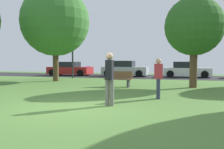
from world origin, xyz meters
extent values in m
plane|color=#547F38|center=(0.00, 0.00, 0.00)|extent=(44.00, 44.00, 0.00)
cube|color=#28282B|center=(0.00, 16.00, 0.00)|extent=(44.00, 6.40, 0.01)
cylinder|color=brown|center=(3.81, 7.38, 1.20)|extent=(0.42, 0.42, 2.40)
sphere|color=#2D6023|center=(3.81, 7.38, 3.41)|extent=(3.25, 3.25, 3.25)
cylinder|color=brown|center=(-5.82, 9.07, 1.28)|extent=(0.42, 0.42, 2.57)
sphere|color=#38702D|center=(-5.82, 9.07, 4.37)|extent=(5.03, 5.03, 5.03)
cylinder|color=#2D334C|center=(2.40, 2.62, 0.40)|extent=(0.14, 0.14, 0.79)
cylinder|color=#2D334C|center=(2.38, 2.77, 0.40)|extent=(0.14, 0.14, 0.79)
cube|color=#B72D38|center=(2.39, 2.69, 1.09)|extent=(0.35, 0.27, 0.59)
sphere|color=tan|center=(2.39, 2.69, 1.49)|extent=(0.21, 0.21, 0.21)
cylinder|color=slate|center=(0.93, 0.70, 0.44)|extent=(0.14, 0.14, 0.87)
cylinder|color=slate|center=(1.09, 0.71, 0.44)|extent=(0.14, 0.14, 0.87)
cube|color=black|center=(1.01, 0.70, 1.20)|extent=(0.24, 0.33, 0.66)
sphere|color=tan|center=(1.01, 0.70, 1.65)|extent=(0.24, 0.24, 0.24)
cylinder|color=#EA2D6B|center=(-0.42, 2.19, 1.25)|extent=(0.31, 0.31, 0.04)
cube|color=#B21E1E|center=(-8.06, 15.82, 0.51)|extent=(4.46, 1.88, 0.72)
cube|color=black|center=(-8.28, 15.82, 1.13)|extent=(2.14, 1.65, 0.53)
cylinder|color=black|center=(-6.50, 16.76, 0.32)|extent=(0.64, 0.22, 0.64)
cylinder|color=black|center=(-6.50, 14.88, 0.32)|extent=(0.64, 0.22, 0.64)
cylinder|color=black|center=(-9.62, 16.76, 0.32)|extent=(0.64, 0.22, 0.64)
cylinder|color=black|center=(-9.62, 14.88, 0.32)|extent=(0.64, 0.22, 0.64)
cube|color=#B7B7BC|center=(-2.28, 16.15, 0.53)|extent=(4.38, 1.90, 0.77)
cube|color=black|center=(-2.50, 16.15, 1.21)|extent=(2.10, 1.67, 0.59)
cylinder|color=black|center=(-0.75, 17.10, 0.32)|extent=(0.64, 0.22, 0.64)
cylinder|color=black|center=(-0.75, 15.20, 0.32)|extent=(0.64, 0.22, 0.64)
cylinder|color=black|center=(-3.81, 17.10, 0.32)|extent=(0.64, 0.22, 0.64)
cylinder|color=black|center=(-3.81, 15.20, 0.32)|extent=(0.64, 0.22, 0.64)
cube|color=white|center=(3.50, 16.36, 0.50)|extent=(4.15, 1.73, 0.71)
cube|color=black|center=(3.29, 16.36, 1.14)|extent=(1.99, 1.53, 0.56)
cylinder|color=black|center=(4.95, 17.23, 0.32)|extent=(0.64, 0.22, 0.64)
cylinder|color=black|center=(4.95, 15.50, 0.32)|extent=(0.64, 0.22, 0.64)
cylinder|color=black|center=(2.05, 17.23, 0.32)|extent=(0.64, 0.22, 0.64)
cylinder|color=black|center=(2.05, 15.50, 0.32)|extent=(0.64, 0.22, 0.64)
cube|color=brown|center=(-0.30, 6.44, 0.45)|extent=(1.60, 0.44, 0.06)
cube|color=brown|center=(-0.30, 6.64, 0.70)|extent=(1.60, 0.06, 0.40)
cube|color=#333338|center=(0.30, 6.44, 0.23)|extent=(0.10, 0.40, 0.45)
cube|color=#333338|center=(-0.90, 6.44, 0.23)|extent=(0.10, 0.40, 0.45)
cylinder|color=#2D2D33|center=(-5.98, 12.20, 2.25)|extent=(0.14, 0.14, 4.50)
camera|label=1|loc=(3.45, -6.99, 1.50)|focal=39.20mm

